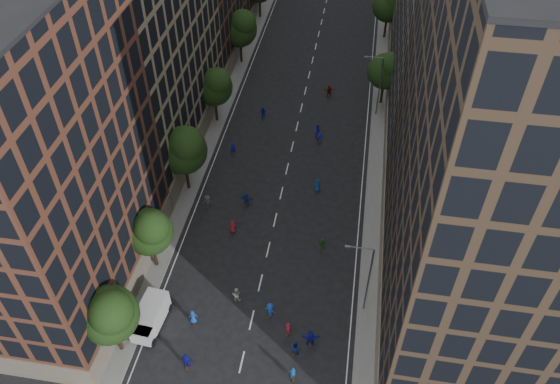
% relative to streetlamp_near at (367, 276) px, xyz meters
% --- Properties ---
extents(ground, '(240.00, 240.00, 0.00)m').
position_rel_streetlamp_near_xyz_m(ground, '(-10.37, 28.00, -5.17)').
color(ground, black).
rests_on(ground, ground).
extents(sidewalk_left, '(4.00, 105.00, 0.15)m').
position_rel_streetlamp_near_xyz_m(sidewalk_left, '(-22.37, 35.50, -5.09)').
color(sidewalk_left, slate).
rests_on(sidewalk_left, ground).
extents(sidewalk_right, '(4.00, 105.00, 0.15)m').
position_rel_streetlamp_near_xyz_m(sidewalk_right, '(1.63, 35.50, -5.09)').
color(sidewalk_right, slate).
rests_on(sidewalk_right, ground).
extents(bldg_left_a, '(14.00, 22.00, 30.00)m').
position_rel_streetlamp_near_xyz_m(bldg_left_a, '(-29.37, -1.00, 9.83)').
color(bldg_left_a, brown).
rests_on(bldg_left_a, ground).
extents(bldg_left_b, '(14.00, 26.00, 34.00)m').
position_rel_streetlamp_near_xyz_m(bldg_left_b, '(-29.37, 23.00, 11.83)').
color(bldg_left_b, '#968462').
rests_on(bldg_left_b, ground).
extents(bldg_right_a, '(14.00, 30.00, 36.00)m').
position_rel_streetlamp_near_xyz_m(bldg_right_a, '(8.63, 3.00, 12.83)').
color(bldg_right_a, '#413123').
rests_on(bldg_right_a, ground).
extents(bldg_right_b, '(14.00, 28.00, 33.00)m').
position_rel_streetlamp_near_xyz_m(bldg_right_b, '(8.63, 32.00, 11.33)').
color(bldg_right_b, '#5B554B').
rests_on(bldg_right_b, ground).
extents(tree_left_0, '(5.20, 5.20, 8.83)m').
position_rel_streetlamp_near_xyz_m(tree_left_0, '(-21.38, -8.15, 0.79)').
color(tree_left_0, black).
rests_on(tree_left_0, ground).
extents(tree_left_1, '(4.80, 4.80, 8.21)m').
position_rel_streetlamp_near_xyz_m(tree_left_1, '(-21.39, 1.86, 0.38)').
color(tree_left_1, black).
rests_on(tree_left_1, ground).
extents(tree_left_2, '(5.60, 5.60, 9.45)m').
position_rel_streetlamp_near_xyz_m(tree_left_2, '(-21.36, 13.83, 1.19)').
color(tree_left_2, black).
rests_on(tree_left_2, ground).
extents(tree_left_3, '(5.00, 5.00, 8.58)m').
position_rel_streetlamp_near_xyz_m(tree_left_3, '(-21.38, 27.85, 0.65)').
color(tree_left_3, black).
rests_on(tree_left_3, ground).
extents(tree_left_4, '(5.40, 5.40, 9.08)m').
position_rel_streetlamp_near_xyz_m(tree_left_4, '(-21.37, 43.84, 0.93)').
color(tree_left_4, black).
rests_on(tree_left_4, ground).
extents(tree_right_a, '(5.00, 5.00, 8.39)m').
position_rel_streetlamp_near_xyz_m(tree_right_a, '(1.02, 35.85, 0.46)').
color(tree_right_a, black).
rests_on(tree_right_a, ground).
extents(tree_right_b, '(5.20, 5.20, 8.83)m').
position_rel_streetlamp_near_xyz_m(tree_right_b, '(1.02, 55.85, 0.79)').
color(tree_right_b, black).
rests_on(tree_right_b, ground).
extents(streetlamp_near, '(2.64, 0.22, 9.06)m').
position_rel_streetlamp_near_xyz_m(streetlamp_near, '(0.00, 0.00, 0.00)').
color(streetlamp_near, '#595B60').
rests_on(streetlamp_near, ground).
extents(streetlamp_far, '(2.64, 0.22, 9.06)m').
position_rel_streetlamp_near_xyz_m(streetlamp_far, '(0.00, 33.00, 0.00)').
color(streetlamp_far, '#595B60').
rests_on(streetlamp_far, ground).
extents(cargo_van, '(2.67, 5.02, 2.58)m').
position_rel_streetlamp_near_xyz_m(cargo_van, '(-19.66, -5.00, -3.81)').
color(cargo_van, white).
rests_on(cargo_van, ground).
extents(skater_0, '(0.93, 0.72, 1.67)m').
position_rel_streetlamp_near_xyz_m(skater_0, '(-15.80, -4.13, -4.33)').
color(skater_0, blue).
rests_on(skater_0, ground).
extents(skater_1, '(0.71, 0.59, 1.65)m').
position_rel_streetlamp_near_xyz_m(skater_1, '(-5.59, -8.27, -4.34)').
color(skater_1, '#1450A8').
rests_on(skater_1, ground).
extents(skater_2, '(0.96, 0.86, 1.64)m').
position_rel_streetlamp_near_xyz_m(skater_2, '(-5.74, -5.73, -4.35)').
color(skater_2, navy).
rests_on(skater_2, ground).
extents(skater_3, '(1.28, 0.97, 1.75)m').
position_rel_streetlamp_near_xyz_m(skater_3, '(-8.67, -2.19, -4.29)').
color(skater_3, '#1442A9').
rests_on(skater_3, ground).
extents(skater_4, '(1.14, 0.49, 1.94)m').
position_rel_streetlamp_near_xyz_m(skater_4, '(-15.09, -8.71, -4.20)').
color(skater_4, '#13169D').
rests_on(skater_4, ground).
extents(skater_5, '(1.81, 0.80, 1.88)m').
position_rel_streetlamp_near_xyz_m(skater_5, '(-4.47, -4.65, -4.23)').
color(skater_5, '#151BAD').
rests_on(skater_5, ground).
extents(skater_6, '(0.82, 0.55, 1.63)m').
position_rel_streetlamp_near_xyz_m(skater_6, '(-14.67, 7.91, -4.35)').
color(skater_6, maroon).
rests_on(skater_6, ground).
extents(skater_7, '(0.69, 0.57, 1.61)m').
position_rel_streetlamp_near_xyz_m(skater_7, '(-6.66, -3.88, -4.36)').
color(skater_7, '#A91C31').
rests_on(skater_7, ground).
extents(skater_8, '(0.85, 0.67, 1.74)m').
position_rel_streetlamp_near_xyz_m(skater_8, '(-12.30, -0.94, -4.30)').
color(skater_8, silver).
rests_on(skater_8, ground).
extents(skater_9, '(1.33, 0.98, 1.84)m').
position_rel_streetlamp_near_xyz_m(skater_9, '(-18.43, 11.19, -4.25)').
color(skater_9, '#3D3E42').
rests_on(skater_9, ground).
extents(skater_10, '(0.94, 0.55, 1.50)m').
position_rel_streetlamp_near_xyz_m(skater_10, '(-4.64, 7.03, -4.42)').
color(skater_10, '#1D621D').
rests_on(skater_10, ground).
extents(skater_11, '(1.65, 0.69, 1.72)m').
position_rel_streetlamp_near_xyz_m(skater_11, '(-14.11, 12.32, -4.31)').
color(skater_11, navy).
rests_on(skater_11, ground).
extents(skater_12, '(0.91, 0.66, 1.73)m').
position_rel_streetlamp_near_xyz_m(skater_12, '(-6.17, 16.04, -4.30)').
color(skater_12, navy).
rests_on(skater_12, ground).
extents(skater_13, '(0.78, 0.67, 1.81)m').
position_rel_streetlamp_near_xyz_m(skater_13, '(-17.72, 21.17, -4.26)').
color(skater_13, '#13179F').
rests_on(skater_13, ground).
extents(skater_14, '(1.14, 1.04, 1.91)m').
position_rel_streetlamp_near_xyz_m(skater_14, '(-7.43, 26.63, -4.21)').
color(skater_14, '#1E17BB').
rests_on(skater_14, ground).
extents(skater_15, '(1.08, 0.78, 1.50)m').
position_rel_streetlamp_near_xyz_m(skater_15, '(-6.91, 25.50, -4.42)').
color(skater_15, '#1323A1').
rests_on(skater_15, ground).
extents(skater_16, '(1.05, 0.48, 1.77)m').
position_rel_streetlamp_near_xyz_m(skater_16, '(-15.27, 29.59, -4.28)').
color(skater_16, '#1317A1').
rests_on(skater_16, ground).
extents(skater_17, '(1.70, 0.85, 1.76)m').
position_rel_streetlamp_near_xyz_m(skater_17, '(-6.79, 36.67, -4.29)').
color(skater_17, maroon).
rests_on(skater_17, ground).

